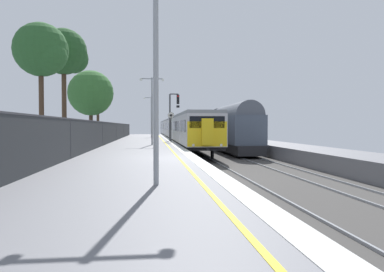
{
  "coord_description": "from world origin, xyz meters",
  "views": [
    {
      "loc": [
        -1.71,
        -17.88,
        1.53
      ],
      "look_at": [
        1.25,
        8.26,
        0.85
      ],
      "focal_mm": 34.57,
      "sensor_mm": 36.0,
      "label": 1
    }
  ],
  "objects_px": {
    "platform_lamp_mid": "(152,105)",
    "background_tree_back": "(90,95)",
    "signal_gantry": "(172,111)",
    "platform_lamp_near": "(156,57)",
    "background_tree_left": "(98,96)",
    "freight_train_adjacent_track": "(221,127)",
    "platform_lamp_far": "(151,114)",
    "commuter_train_at_platform": "(175,128)",
    "speed_limit_sign": "(171,123)",
    "background_tree_right": "(66,54)",
    "background_tree_centre": "(43,52)"
  },
  "relations": [
    {
      "from": "platform_lamp_far",
      "to": "commuter_train_at_platform",
      "type": "bearing_deg",
      "value": 47.6
    },
    {
      "from": "commuter_train_at_platform",
      "to": "background_tree_back",
      "type": "height_order",
      "value": "background_tree_back"
    },
    {
      "from": "platform_lamp_far",
      "to": "background_tree_back",
      "type": "xyz_separation_m",
      "value": [
        -6.0,
        -15.18,
        1.3
      ]
    },
    {
      "from": "signal_gantry",
      "to": "speed_limit_sign",
      "type": "relative_size",
      "value": 1.73
    },
    {
      "from": "background_tree_right",
      "to": "speed_limit_sign",
      "type": "bearing_deg",
      "value": 46.8
    },
    {
      "from": "platform_lamp_near",
      "to": "platform_lamp_far",
      "type": "distance_m",
      "value": 42.46
    },
    {
      "from": "speed_limit_sign",
      "to": "background_tree_centre",
      "type": "bearing_deg",
      "value": -122.42
    },
    {
      "from": "platform_lamp_near",
      "to": "background_tree_centre",
      "type": "height_order",
      "value": "background_tree_centre"
    },
    {
      "from": "background_tree_left",
      "to": "speed_limit_sign",
      "type": "bearing_deg",
      "value": -44.64
    },
    {
      "from": "platform_lamp_far",
      "to": "signal_gantry",
      "type": "bearing_deg",
      "value": -80.63
    },
    {
      "from": "commuter_train_at_platform",
      "to": "speed_limit_sign",
      "type": "height_order",
      "value": "commuter_train_at_platform"
    },
    {
      "from": "background_tree_centre",
      "to": "background_tree_right",
      "type": "height_order",
      "value": "background_tree_right"
    },
    {
      "from": "commuter_train_at_platform",
      "to": "platform_lamp_far",
      "type": "xyz_separation_m",
      "value": [
        -3.66,
        -4.0,
        2.07
      ]
    },
    {
      "from": "platform_lamp_far",
      "to": "background_tree_right",
      "type": "xyz_separation_m",
      "value": [
        -6.0,
        -25.34,
        3.27
      ]
    },
    {
      "from": "platform_lamp_near",
      "to": "platform_lamp_mid",
      "type": "height_order",
      "value": "platform_lamp_near"
    },
    {
      "from": "signal_gantry",
      "to": "background_tree_back",
      "type": "bearing_deg",
      "value": -166.59
    },
    {
      "from": "freight_train_adjacent_track",
      "to": "speed_limit_sign",
      "type": "bearing_deg",
      "value": -138.71
    },
    {
      "from": "commuter_train_at_platform",
      "to": "background_tree_left",
      "type": "bearing_deg",
      "value": -125.87
    },
    {
      "from": "platform_lamp_mid",
      "to": "background_tree_back",
      "type": "bearing_deg",
      "value": 134.78
    },
    {
      "from": "freight_train_adjacent_track",
      "to": "background_tree_left",
      "type": "xyz_separation_m",
      "value": [
        -13.64,
        2.56,
        3.5
      ]
    },
    {
      "from": "platform_lamp_far",
      "to": "background_tree_left",
      "type": "xyz_separation_m",
      "value": [
        -5.98,
        -9.32,
        1.64
      ]
    },
    {
      "from": "freight_train_adjacent_track",
      "to": "platform_lamp_near",
      "type": "xyz_separation_m",
      "value": [
        -7.66,
        -30.58,
        1.85
      ]
    },
    {
      "from": "commuter_train_at_platform",
      "to": "platform_lamp_mid",
      "type": "distance_m",
      "value": 25.58
    },
    {
      "from": "background_tree_left",
      "to": "background_tree_right",
      "type": "relative_size",
      "value": 0.8
    },
    {
      "from": "signal_gantry",
      "to": "background_tree_right",
      "type": "distance_m",
      "value": 15.02
    },
    {
      "from": "commuter_train_at_platform",
      "to": "platform_lamp_mid",
      "type": "xyz_separation_m",
      "value": [
        -3.66,
        -25.24,
        2.03
      ]
    },
    {
      "from": "commuter_train_at_platform",
      "to": "freight_train_adjacent_track",
      "type": "bearing_deg",
      "value": -75.85
    },
    {
      "from": "platform_lamp_near",
      "to": "background_tree_left",
      "type": "relative_size",
      "value": 0.84
    },
    {
      "from": "platform_lamp_mid",
      "to": "background_tree_right",
      "type": "relative_size",
      "value": 0.67
    },
    {
      "from": "commuter_train_at_platform",
      "to": "speed_limit_sign",
      "type": "bearing_deg",
      "value": -95.02
    },
    {
      "from": "freight_train_adjacent_track",
      "to": "platform_lamp_far",
      "type": "distance_m",
      "value": 14.26
    },
    {
      "from": "freight_train_adjacent_track",
      "to": "background_tree_right",
      "type": "bearing_deg",
      "value": -135.44
    },
    {
      "from": "background_tree_left",
      "to": "platform_lamp_near",
      "type": "bearing_deg",
      "value": -79.77
    },
    {
      "from": "commuter_train_at_platform",
      "to": "signal_gantry",
      "type": "relative_size",
      "value": 12.77
    },
    {
      "from": "background_tree_left",
      "to": "background_tree_right",
      "type": "xyz_separation_m",
      "value": [
        -0.02,
        -16.01,
        1.63
      ]
    },
    {
      "from": "signal_gantry",
      "to": "platform_lamp_near",
      "type": "bearing_deg",
      "value": -94.27
    },
    {
      "from": "background_tree_left",
      "to": "freight_train_adjacent_track",
      "type": "bearing_deg",
      "value": -10.61
    },
    {
      "from": "signal_gantry",
      "to": "background_tree_left",
      "type": "relative_size",
      "value": 0.74
    },
    {
      "from": "signal_gantry",
      "to": "background_tree_back",
      "type": "xyz_separation_m",
      "value": [
        -8.19,
        -1.95,
        1.52
      ]
    },
    {
      "from": "freight_train_adjacent_track",
      "to": "platform_lamp_near",
      "type": "height_order",
      "value": "platform_lamp_near"
    },
    {
      "from": "background_tree_centre",
      "to": "background_tree_back",
      "type": "bearing_deg",
      "value": 88.74
    },
    {
      "from": "speed_limit_sign",
      "to": "platform_lamp_mid",
      "type": "distance_m",
      "value": 4.82
    },
    {
      "from": "platform_lamp_mid",
      "to": "background_tree_left",
      "type": "bearing_deg",
      "value": 116.67
    },
    {
      "from": "signal_gantry",
      "to": "background_tree_back",
      "type": "distance_m",
      "value": 8.55
    },
    {
      "from": "commuter_train_at_platform",
      "to": "background_tree_back",
      "type": "distance_m",
      "value": 21.74
    },
    {
      "from": "signal_gantry",
      "to": "background_tree_right",
      "type": "bearing_deg",
      "value": -124.06
    },
    {
      "from": "background_tree_right",
      "to": "background_tree_centre",
      "type": "bearing_deg",
      "value": -94.1
    },
    {
      "from": "background_tree_right",
      "to": "background_tree_back",
      "type": "height_order",
      "value": "background_tree_right"
    },
    {
      "from": "platform_lamp_far",
      "to": "background_tree_left",
      "type": "bearing_deg",
      "value": -122.67
    },
    {
      "from": "platform_lamp_far",
      "to": "background_tree_centre",
      "type": "distance_m",
      "value": 30.59
    }
  ]
}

